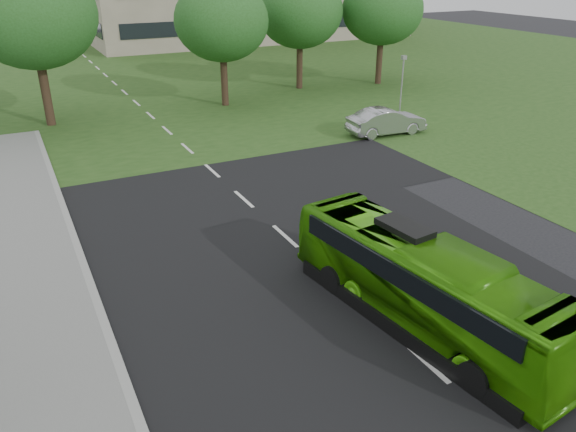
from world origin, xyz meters
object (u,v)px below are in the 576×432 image
object	(u,v)px
tree_park_c	(222,21)
tree_park_b	(32,14)
camera_pole	(402,76)
sedan	(386,121)
tree_park_d	(300,11)
tree_park_e	(383,10)
bus	(424,284)

from	to	relation	value
tree_park_c	tree_park_b	bearing A→B (deg)	179.67
tree_park_b	camera_pole	size ratio (longest dim) A/B	2.61
tree_park_c	sedan	world-z (taller)	tree_park_c
tree_park_b	tree_park_d	size ratio (longest dim) A/B	1.13
tree_park_c	tree_park_e	world-z (taller)	tree_park_e
sedan	tree_park_b	bearing A→B (deg)	61.17
tree_park_d	bus	size ratio (longest dim) A/B	0.94
tree_park_e	tree_park_b	bearing A→B (deg)	-177.05
bus	camera_pole	xyz separation A→B (m)	(14.41, 19.97, 1.13)
camera_pole	tree_park_b	bearing A→B (deg)	179.30
tree_park_d	sedan	world-z (taller)	tree_park_d
tree_park_c	camera_pole	xyz separation A→B (m)	(9.90, -7.14, -3.30)
tree_park_b	bus	size ratio (longest dim) A/B	1.06
tree_park_b	camera_pole	xyz separation A→B (m)	(21.52, -7.21, -4.17)
tree_park_e	tree_park_c	bearing A→B (deg)	-174.37
tree_park_b	tree_park_d	distance (m)	19.20
bus	tree_park_b	bearing A→B (deg)	97.52
tree_park_d	bus	bearing A→B (deg)	-111.76
tree_park_e	bus	distance (m)	34.35
bus	sedan	bearing A→B (deg)	49.88
bus	camera_pole	distance (m)	24.65
tree_park_b	bus	distance (m)	28.58
bus	sedan	distance (m)	19.09
sedan	bus	bearing A→B (deg)	150.74
camera_pole	tree_park_e	bearing A→B (deg)	81.53
camera_pole	tree_park_d	bearing A→B (deg)	122.13
bus	tree_park_d	bearing A→B (deg)	61.10
tree_park_c	bus	distance (m)	27.83
tree_park_c	tree_park_d	xyz separation A→B (m)	(7.38, 2.70, 0.15)
tree_park_d	tree_park_e	bearing A→B (deg)	-11.00
tree_park_e	bus	size ratio (longest dim) A/B	0.93
sedan	camera_pole	distance (m)	5.88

